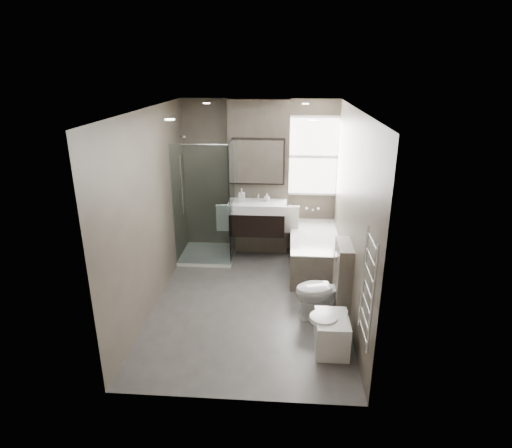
# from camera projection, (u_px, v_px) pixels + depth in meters

# --- Properties ---
(room) EXTENTS (2.70, 3.90, 2.70)m
(room) POSITION_uv_depth(u_px,v_px,m) (250.00, 213.00, 5.53)
(room) COLOR #4B4745
(room) RESTS_ON ground
(vanity_pier) EXTENTS (1.00, 0.25, 2.60)m
(vanity_pier) POSITION_uv_depth(u_px,v_px,m) (259.00, 179.00, 7.19)
(vanity_pier) COLOR #554D43
(vanity_pier) RESTS_ON ground
(vanity) EXTENTS (0.95, 0.47, 0.66)m
(vanity) POSITION_uv_depth(u_px,v_px,m) (257.00, 217.00, 7.06)
(vanity) COLOR black
(vanity) RESTS_ON vanity_pier
(mirror_cabinet) EXTENTS (0.86, 0.08, 0.76)m
(mirror_cabinet) POSITION_uv_depth(u_px,v_px,m) (258.00, 162.00, 6.93)
(mirror_cabinet) COLOR black
(mirror_cabinet) RESTS_ON vanity_pier
(towel_left) EXTENTS (0.24, 0.06, 0.44)m
(towel_left) POSITION_uv_depth(u_px,v_px,m) (224.00, 218.00, 7.09)
(towel_left) COLOR silver
(towel_left) RESTS_ON vanity_pier
(towel_right) EXTENTS (0.24, 0.06, 0.44)m
(towel_right) POSITION_uv_depth(u_px,v_px,m) (291.00, 220.00, 7.01)
(towel_right) COLOR silver
(towel_right) RESTS_ON vanity_pier
(shower_enclosure) EXTENTS (0.90, 0.90, 2.00)m
(shower_enclosure) POSITION_uv_depth(u_px,v_px,m) (212.00, 232.00, 7.13)
(shower_enclosure) COLOR white
(shower_enclosure) RESTS_ON ground
(bathtub) EXTENTS (0.75, 1.60, 0.57)m
(bathtub) POSITION_uv_depth(u_px,v_px,m) (314.00, 250.00, 6.84)
(bathtub) COLOR #554D43
(bathtub) RESTS_ON ground
(window) EXTENTS (0.98, 0.06, 1.33)m
(window) POSITION_uv_depth(u_px,v_px,m) (313.00, 156.00, 7.10)
(window) COLOR white
(window) RESTS_ON room
(toilet) EXTENTS (0.79, 0.55, 0.74)m
(toilet) POSITION_uv_depth(u_px,v_px,m) (323.00, 291.00, 5.50)
(toilet) COLOR white
(toilet) RESTS_ON ground
(cistern_box) EXTENTS (0.19, 0.55, 1.00)m
(cistern_box) POSITION_uv_depth(u_px,v_px,m) (342.00, 280.00, 5.49)
(cistern_box) COLOR #554D43
(cistern_box) RESTS_ON ground
(bidet) EXTENTS (0.44, 0.52, 0.54)m
(bidet) POSITION_uv_depth(u_px,v_px,m) (331.00, 333.00, 4.88)
(bidet) COLOR white
(bidet) RESTS_ON ground
(towel_radiator) EXTENTS (0.03, 0.49, 1.10)m
(towel_radiator) POSITION_uv_depth(u_px,v_px,m) (368.00, 288.00, 4.01)
(towel_radiator) COLOR silver
(towel_radiator) RESTS_ON room
(soap_bottle_a) EXTENTS (0.10, 0.10, 0.22)m
(soap_bottle_a) POSITION_uv_depth(u_px,v_px,m) (242.00, 195.00, 6.96)
(soap_bottle_a) COLOR white
(soap_bottle_a) RESTS_ON vanity
(soap_bottle_b) EXTENTS (0.10, 0.10, 0.13)m
(soap_bottle_b) POSITION_uv_depth(u_px,v_px,m) (267.00, 197.00, 7.01)
(soap_bottle_b) COLOR white
(soap_bottle_b) RESTS_ON vanity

